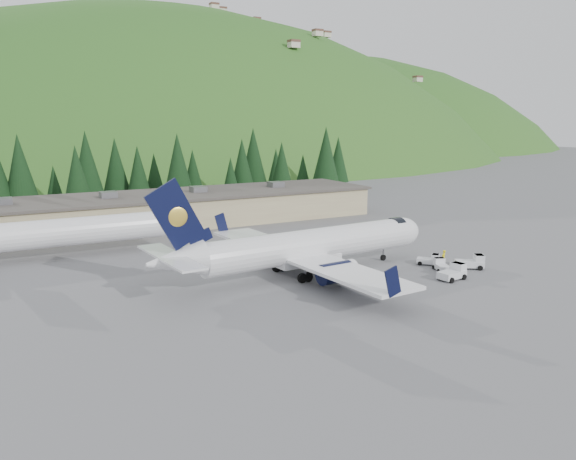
# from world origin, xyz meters

# --- Properties ---
(ground) EXTENTS (600.00, 600.00, 0.00)m
(ground) POSITION_xyz_m (0.00, 0.00, 0.00)
(ground) COLOR #5E5E63
(airliner) EXTENTS (35.78, 33.58, 11.87)m
(airliner) POSITION_xyz_m (-1.04, -0.07, 3.16)
(airliner) COLOR white
(airliner) RESTS_ON ground
(second_airliner) EXTENTS (27.50, 11.00, 10.05)m
(second_airliner) POSITION_xyz_m (-24.92, 22.00, 3.32)
(second_airliner) COLOR white
(second_airliner) RESTS_ON ground
(baggage_tug_a) EXTENTS (3.45, 2.34, 1.73)m
(baggage_tug_a) POSITION_xyz_m (12.26, -9.64, 0.78)
(baggage_tug_a) COLOR silver
(baggage_tug_a) RESTS_ON ground
(baggage_tug_b) EXTENTS (3.54, 3.11, 1.70)m
(baggage_tug_b) POSITION_xyz_m (17.52, -7.36, 0.76)
(baggage_tug_b) COLOR silver
(baggage_tug_b) RESTS_ON ground
(baggage_tug_c) EXTENTS (2.27, 2.85, 1.36)m
(baggage_tug_c) POSITION_xyz_m (13.68, -6.24, 0.61)
(baggage_tug_c) COLOR silver
(baggage_tug_c) RESTS_ON ground
(terminal_building) EXTENTS (71.00, 17.00, 6.10)m
(terminal_building) POSITION_xyz_m (-5.01, 38.00, 2.62)
(terminal_building) COLOR tan
(terminal_building) RESTS_ON ground
(baggage_tug_d) EXTENTS (2.67, 2.81, 1.38)m
(baggage_tug_d) POSITION_xyz_m (14.35, -3.69, 0.62)
(baggage_tug_d) COLOR silver
(baggage_tug_d) RESTS_ON ground
(ramp_worker) EXTENTS (0.75, 0.59, 1.82)m
(ramp_worker) POSITION_xyz_m (15.81, -4.43, 0.91)
(ramp_worker) COLOR yellow
(ramp_worker) RESTS_ON ground
(tree_line) EXTENTS (111.65, 19.37, 14.47)m
(tree_line) POSITION_xyz_m (-6.60, 60.63, 7.69)
(tree_line) COLOR black
(tree_line) RESTS_ON ground
(hills) EXTENTS (614.00, 330.00, 300.00)m
(hills) POSITION_xyz_m (53.34, 207.38, -82.80)
(hills) COLOR #1A5418
(hills) RESTS_ON ground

